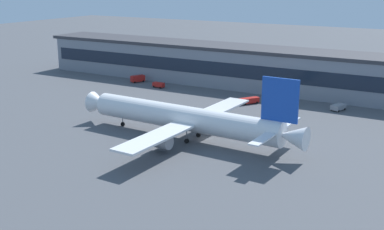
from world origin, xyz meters
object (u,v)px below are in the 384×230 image
object	(u,v)px
follow_me_car	(159,85)
pushback_tractor	(338,107)
belt_loader	(249,100)
crew_van	(138,78)
airliner	(187,118)

from	to	relation	value
follow_me_car	pushback_tractor	distance (m)	63.69
follow_me_car	belt_loader	bearing A→B (deg)	-8.18
pushback_tractor	crew_van	size ratio (longest dim) A/B	0.95
pushback_tractor	belt_loader	bearing A→B (deg)	-166.84
follow_me_car	crew_van	xyz separation A→B (m)	(-12.17, 4.07, 0.37)
follow_me_car	pushback_tractor	world-z (taller)	follow_me_car
crew_van	airliner	bearing A→B (deg)	-44.07
airliner	crew_van	distance (m)	70.55
pushback_tractor	follow_me_car	bearing A→B (deg)	-179.37
airliner	crew_van	bearing A→B (deg)	135.93
pushback_tractor	crew_van	xyz separation A→B (m)	(-75.86, 3.38, 0.41)
belt_loader	crew_van	world-z (taller)	crew_van
belt_loader	airliner	bearing A→B (deg)	-88.75
belt_loader	crew_van	distance (m)	50.65
airliner	belt_loader	distance (m)	39.74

